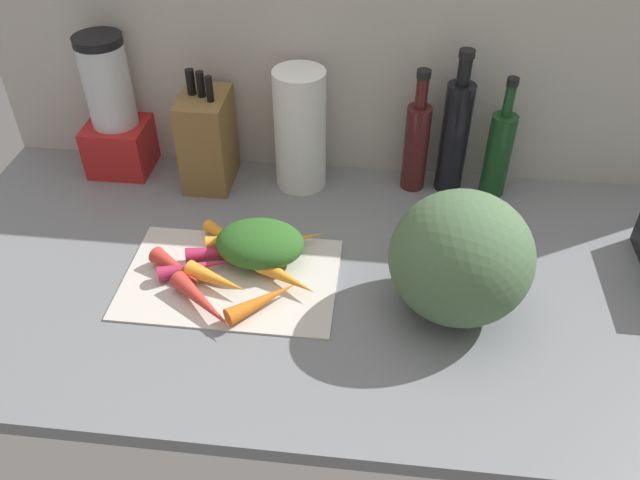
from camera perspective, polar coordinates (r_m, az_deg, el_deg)
ground_plane at (r=126.58cm, az=3.07°, el=-3.43°), size 170.00×80.00×3.00cm
wall_back at (r=142.06cm, az=4.70°, el=16.81°), size 170.00×3.00×60.00cm
cutting_board at (r=125.08cm, az=-7.84°, el=-3.28°), size 40.57×26.78×0.80cm
carrot_0 at (r=120.86cm, az=-2.90°, el=-3.39°), size 12.94×9.33×3.31cm
carrot_1 at (r=117.98cm, az=-10.23°, el=-5.43°), size 14.86×13.52×3.38cm
carrot_2 at (r=127.92cm, az=-7.75°, el=-0.95°), size 17.99×7.82×3.09cm
carrot_3 at (r=129.49cm, az=-2.78°, el=-0.07°), size 15.64×9.04×2.76cm
carrot_4 at (r=125.60cm, az=-10.59°, el=-2.28°), size 15.46×8.98×2.94cm
carrot_5 at (r=130.24cm, az=-7.00°, el=-0.02°), size 14.05×6.67×3.03cm
carrot_6 at (r=125.68cm, az=-12.47°, el=-2.42°), size 12.28×9.59×3.43cm
carrot_7 at (r=121.83cm, az=-9.05°, el=-3.45°), size 13.15×7.91×3.52cm
carrot_8 at (r=117.16cm, az=-4.99°, el=-5.27°), size 13.07×12.38×3.20cm
carrot_9 at (r=130.37cm, az=-7.53°, el=-0.17°), size 14.89×11.58×2.56cm
carrot_greens_pile at (r=125.76cm, az=-5.30°, el=-0.29°), size 17.26×13.28×7.30cm
winter_squash at (r=113.30cm, az=12.27°, el=-1.56°), size 24.78×24.03×23.69cm
knife_block at (r=146.73cm, az=-9.85°, el=8.73°), size 10.06×14.22×26.69cm
blender_appliance at (r=155.17cm, az=-17.64°, el=10.47°), size 13.69×13.69×31.97cm
paper_towel_roll at (r=142.43cm, az=-1.76°, el=9.63°), size 11.24×11.24×27.28cm
bottle_0 at (r=144.02cm, az=8.47°, el=8.43°), size 5.44×5.44×28.13cm
bottle_1 at (r=143.61cm, az=11.77°, el=9.07°), size 6.03×6.03×32.66cm
bottle_2 at (r=145.98cm, az=15.42°, el=7.48°), size 5.56×5.56×27.58cm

